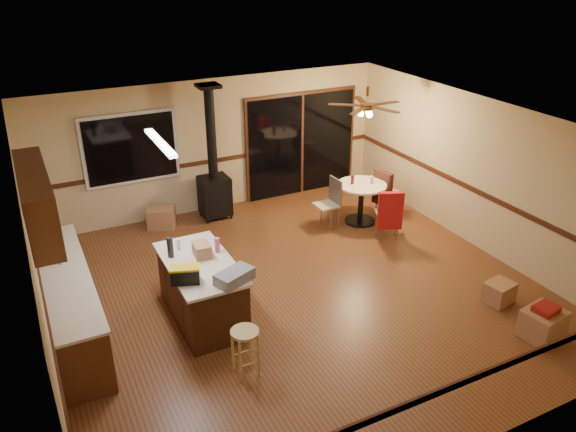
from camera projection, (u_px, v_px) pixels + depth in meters
floor at (297, 291)px, 8.64m from camera, size 7.00×7.00×0.00m
ceiling at (298, 127)px, 7.51m from camera, size 7.00×7.00×0.00m
wall_back at (214, 146)px, 10.90m from camera, size 7.00×0.00×7.00m
wall_front at (470, 358)px, 5.26m from camera, size 7.00×0.00×7.00m
wall_left at (36, 271)px, 6.66m from camera, size 0.00×7.00×7.00m
wall_right at (480, 175)px, 9.49m from camera, size 0.00×7.00×7.00m
chair_rail at (297, 233)px, 8.21m from camera, size 7.00×7.00×0.08m
window at (131, 149)px, 10.12m from camera, size 1.72×0.10×1.32m
sliding_door at (301, 145)px, 11.73m from camera, size 2.52×0.10×2.10m
lower_cabinets at (70, 304)px, 7.56m from camera, size 0.60×3.00×0.86m
countertop at (64, 276)px, 7.36m from camera, size 0.64×3.04×0.04m
upper_cabinets at (37, 201)px, 7.03m from camera, size 0.35×2.00×0.80m
kitchen_island at (202, 290)px, 7.83m from camera, size 0.88×1.68×0.90m
wood_stove at (214, 182)px, 10.70m from camera, size 0.55×0.50×2.52m
ceiling_fan at (367, 109)px, 9.87m from camera, size 0.24×0.24×0.55m
fluorescent_strip at (160, 143)px, 7.04m from camera, size 0.10×1.20×0.04m
toolbox_grey at (234, 276)px, 7.16m from camera, size 0.57×0.45×0.16m
toolbox_black at (185, 276)px, 7.14m from camera, size 0.40×0.30×0.20m
toolbox_yellow_lid at (185, 268)px, 7.09m from camera, size 0.42×0.31×0.03m
box_on_island at (202, 250)px, 7.75m from camera, size 0.23×0.30×0.19m
bottle_dark at (170, 247)px, 7.72m from camera, size 0.11×0.11×0.30m
bottle_pink at (217, 245)px, 7.85m from camera, size 0.09×0.09×0.22m
bottle_white at (179, 245)px, 7.92m from camera, size 0.06×0.06×0.17m
bar_stool at (245, 352)px, 6.84m from camera, size 0.44×0.44×0.64m
blue_bucket at (233, 329)px, 7.58m from camera, size 0.34×0.34×0.23m
dining_table at (361, 196)px, 10.59m from camera, size 0.93×0.93×0.78m
glass_red at (353, 179)px, 10.47m from camera, size 0.07×0.07×0.17m
glass_cream at (372, 180)px, 10.49m from camera, size 0.07×0.07×0.14m
chair_left at (331, 197)px, 10.41m from camera, size 0.41×0.41×0.51m
chair_near at (390, 210)px, 9.88m from camera, size 0.57×0.59×0.70m
chair_right at (383, 188)px, 10.79m from camera, size 0.52×0.49×0.70m
box_under_window at (161, 217)px, 10.54m from camera, size 0.61×0.56×0.39m
box_corner_a at (543, 324)px, 7.54m from camera, size 0.59×0.52×0.40m
box_corner_b at (499, 292)px, 8.31m from camera, size 0.45×0.40×0.32m
box_small_red at (546, 309)px, 7.44m from camera, size 0.34×0.30×0.08m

